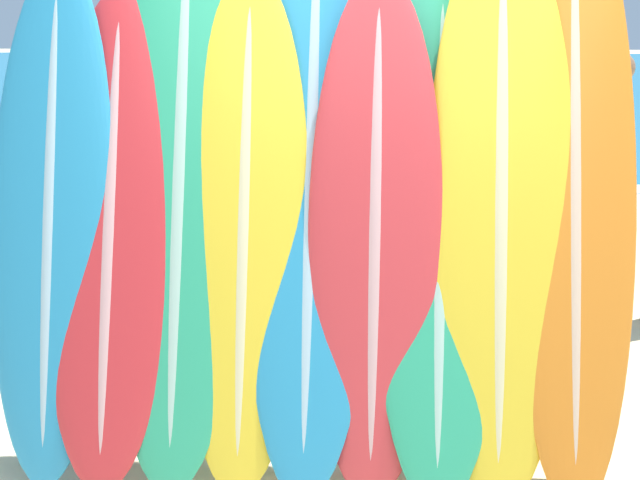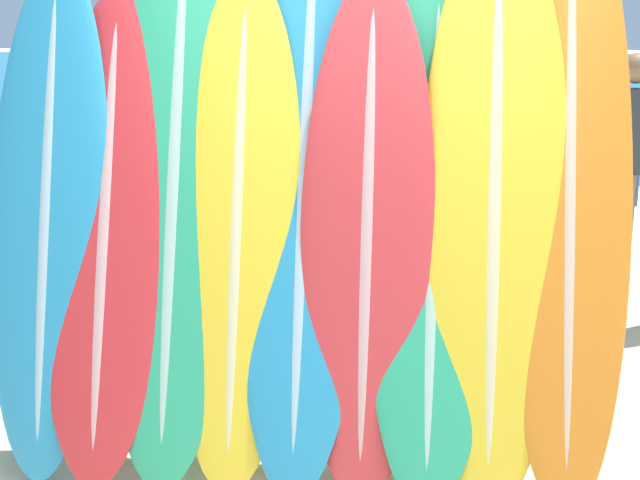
# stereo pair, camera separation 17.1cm
# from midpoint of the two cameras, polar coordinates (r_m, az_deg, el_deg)

# --- Properties ---
(ocean_water) EXTENTS (120.00, 60.00, 0.01)m
(ocean_water) POSITION_cam_midpoint_polar(r_m,az_deg,el_deg) (39.89, 4.45, 10.69)
(ocean_water) COLOR teal
(ocean_water) RESTS_ON ground_plane
(surfboard_rack) EXTENTS (2.46, 0.04, 0.81)m
(surfboard_rack) POSITION_cam_midpoint_polar(r_m,az_deg,el_deg) (3.77, -2.29, -8.52)
(surfboard_rack) COLOR #28282D
(surfboard_rack) RESTS_ON ground_plane
(surfboard_slot_0) EXTENTS (0.52, 0.66, 2.16)m
(surfboard_slot_0) POSITION_cam_midpoint_polar(r_m,az_deg,el_deg) (3.88, -18.02, 1.28)
(surfboard_slot_0) COLOR teal
(surfboard_slot_0) RESTS_ON ground_plane
(surfboard_slot_1) EXTENTS (0.56, 0.72, 2.03)m
(surfboard_slot_1) POSITION_cam_midpoint_polar(r_m,az_deg,el_deg) (3.80, -14.48, 0.32)
(surfboard_slot_1) COLOR red
(surfboard_slot_1) RESTS_ON ground_plane
(surfboard_slot_2) EXTENTS (0.59, 0.83, 2.47)m
(surfboard_slot_2) POSITION_cam_midpoint_polar(r_m,az_deg,el_deg) (3.75, -10.24, 3.74)
(surfboard_slot_2) COLOR #289E70
(surfboard_slot_2) RESTS_ON ground_plane
(surfboard_slot_3) EXTENTS (0.53, 0.68, 2.10)m
(surfboard_slot_3) POSITION_cam_midpoint_polar(r_m,az_deg,el_deg) (3.67, -6.20, 0.73)
(surfboard_slot_3) COLOR yellow
(surfboard_slot_3) RESTS_ON ground_plane
(surfboard_slot_4) EXTENTS (0.56, 0.91, 2.50)m
(surfboard_slot_4) POSITION_cam_midpoint_polar(r_m,az_deg,el_deg) (3.67, -1.90, 4.01)
(surfboard_slot_4) COLOR teal
(surfboard_slot_4) RESTS_ON ground_plane
(surfboard_slot_5) EXTENTS (0.55, 0.63, 2.09)m
(surfboard_slot_5) POSITION_cam_midpoint_polar(r_m,az_deg,el_deg) (3.59, 2.18, 0.46)
(surfboard_slot_5) COLOR red
(surfboard_slot_5) RESTS_ON ground_plane
(surfboard_slot_6) EXTENTS (0.54, 0.83, 2.11)m
(surfboard_slot_6) POSITION_cam_midpoint_polar(r_m,az_deg,el_deg) (3.63, 6.36, 0.70)
(surfboard_slot_6) COLOR #289E70
(surfboard_slot_6) RESTS_ON ground_plane
(surfboard_slot_7) EXTENTS (0.60, 0.79, 2.33)m
(surfboard_slot_7) POSITION_cam_midpoint_polar(r_m,az_deg,el_deg) (3.63, 10.15, 2.29)
(surfboard_slot_7) COLOR yellow
(surfboard_slot_7) RESTS_ON ground_plane
(surfboard_slot_8) EXTENTS (0.49, 0.93, 2.48)m
(surfboard_slot_8) POSITION_cam_midpoint_polar(r_m,az_deg,el_deg) (3.70, 14.68, 3.50)
(surfboard_slot_8) COLOR orange
(surfboard_slot_8) RESTS_ON ground_plane
(person_near_water) EXTENTS (0.28, 0.22, 1.66)m
(person_near_water) POSITION_cam_midpoint_polar(r_m,az_deg,el_deg) (8.45, -12.55, 6.65)
(person_near_water) COLOR beige
(person_near_water) RESTS_ON ground_plane
(person_far_left) EXTENTS (0.22, 0.28, 1.68)m
(person_far_left) POSITION_cam_midpoint_polar(r_m,az_deg,el_deg) (7.12, 17.59, 5.23)
(person_far_left) COLOR #846047
(person_far_left) RESTS_ON ground_plane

